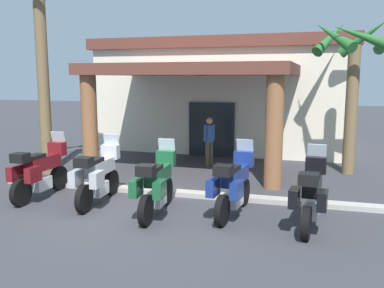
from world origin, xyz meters
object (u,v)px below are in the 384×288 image
(motorcycle_green, at_px, (156,184))
(palm_tree_roadside, at_px, (40,26))
(motel_building, at_px, (228,93))
(motorcycle_black, at_px, (311,194))
(motorcycle_blue, at_px, (233,185))
(motorcycle_maroon, at_px, (40,171))
(motorcycle_silver, at_px, (98,176))
(palm_tree_near_portico, at_px, (354,63))
(pedestrian, at_px, (209,138))

(motorcycle_green, relative_size, palm_tree_roadside, 0.34)
(motel_building, bearing_deg, motorcycle_black, -67.84)
(motorcycle_green, xyz_separation_m, palm_tree_roadside, (-4.83, 2.94, 3.90))
(motorcycle_green, relative_size, motorcycle_blue, 1.00)
(motorcycle_maroon, bearing_deg, motorcycle_green, -96.75)
(motorcycle_silver, distance_m, motorcycle_blue, 3.32)
(motel_building, relative_size, motorcycle_green, 4.92)
(motorcycle_black, relative_size, palm_tree_near_portico, 0.44)
(palm_tree_near_portico, bearing_deg, pedestrian, 178.89)
(motel_building, height_order, palm_tree_roadside, palm_tree_roadside)
(motorcycle_green, relative_size, palm_tree_near_portico, 0.44)
(motorcycle_black, bearing_deg, motorcycle_silver, 92.43)
(motorcycle_black, bearing_deg, motorcycle_blue, 85.41)
(motorcycle_green, xyz_separation_m, motorcycle_blue, (1.66, 0.42, 0.00))
(motorcycle_blue, bearing_deg, motel_building, 19.38)
(motorcycle_blue, bearing_deg, palm_tree_near_portico, -21.37)
(motel_building, height_order, motorcycle_blue, motel_building)
(motel_building, relative_size, palm_tree_roadside, 1.69)
(motel_building, xyz_separation_m, motorcycle_blue, (2.02, -9.58, -1.66))
(motorcycle_silver, xyz_separation_m, motorcycle_black, (4.99, -0.29, 0.00))
(motorcycle_green, distance_m, palm_tree_near_portico, 7.60)
(motel_building, bearing_deg, motorcycle_maroon, -105.55)
(motorcycle_blue, distance_m, pedestrian, 5.46)
(palm_tree_roadside, bearing_deg, palm_tree_near_portico, 15.33)
(motorcycle_silver, bearing_deg, motorcycle_black, -96.41)
(pedestrian, relative_size, palm_tree_near_portico, 0.34)
(motorcycle_maroon, height_order, pedestrian, pedestrian)
(motorcycle_maroon, height_order, motorcycle_silver, same)
(motorcycle_green, height_order, motorcycle_black, same)
(motel_building, height_order, motorcycle_black, motel_building)
(palm_tree_near_portico, bearing_deg, motorcycle_silver, -140.27)
(motorcycle_green, bearing_deg, palm_tree_roadside, 55.44)
(motel_building, relative_size, motorcycle_blue, 4.93)
(motorcycle_black, xyz_separation_m, palm_tree_near_portico, (1.13, 5.37, 2.80))
(motorcycle_silver, bearing_deg, palm_tree_near_portico, -53.41)
(motorcycle_silver, bearing_deg, motorcycle_green, -106.78)
(motorcycle_maroon, distance_m, motorcycle_silver, 1.66)
(motorcycle_green, distance_m, motorcycle_blue, 1.71)
(palm_tree_roadside, bearing_deg, motorcycle_maroon, -58.92)
(motorcycle_silver, relative_size, palm_tree_roadside, 0.34)
(motorcycle_blue, bearing_deg, motorcycle_maroon, 97.13)
(motorcycle_maroon, distance_m, palm_tree_near_portico, 9.68)
(motorcycle_silver, height_order, palm_tree_roadside, palm_tree_roadside)
(motorcycle_blue, distance_m, palm_tree_near_portico, 6.43)
(motorcycle_green, bearing_deg, motorcycle_black, -91.15)
(motorcycle_green, bearing_deg, motorcycle_maroon, 79.07)
(palm_tree_roadside, bearing_deg, pedestrian, 29.24)
(motel_building, height_order, motorcycle_maroon, motel_building)
(motorcycle_maroon, relative_size, pedestrian, 1.32)
(pedestrian, bearing_deg, palm_tree_near_portico, -151.94)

